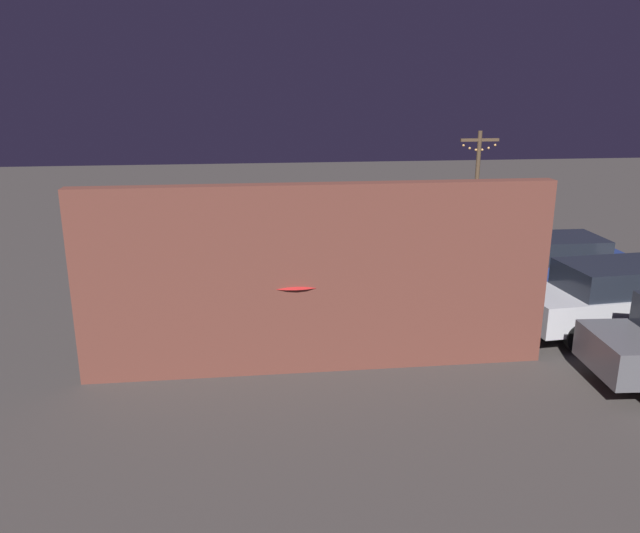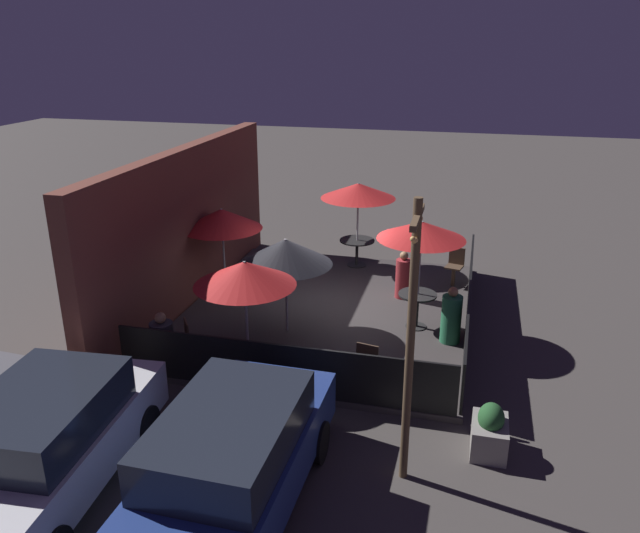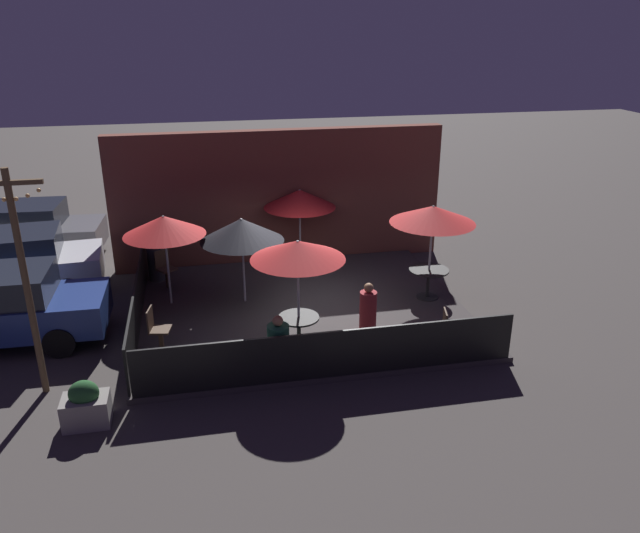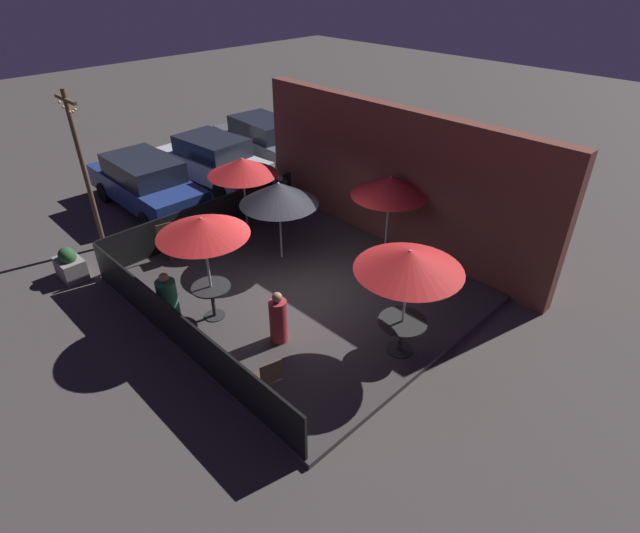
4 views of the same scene
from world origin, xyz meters
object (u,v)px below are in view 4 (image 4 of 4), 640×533
object	(u,v)px
patio_umbrella_0	(202,227)
dining_table_0	(212,293)
patio_umbrella_2	(390,186)
patron_1	(281,195)
planter_box	(70,265)
parked_car_0	(146,183)
patron_2	(168,300)
parked_car_1	(213,160)
dining_table_1	(402,327)
parked_car_2	(265,139)
patio_chair_0	(272,202)
patio_chair_2	(167,241)
patio_chair_1	(269,377)
light_post	(83,166)
patio_umbrella_3	(279,193)
patron_0	(278,319)
patio_umbrella_1	(410,260)
patio_umbrella_4	(242,166)

from	to	relation	value
patio_umbrella_0	dining_table_0	distance (m)	1.57
patio_umbrella_2	patron_1	size ratio (longest dim) A/B	1.84
planter_box	parked_car_0	xyz separation A→B (m)	(-2.25, 3.31, 0.49)
patron_2	parked_car_1	size ratio (longest dim) A/B	0.28
dining_table_1	planter_box	xyz separation A→B (m)	(-7.37, -3.50, -0.34)
patio_umbrella_2	parked_car_2	size ratio (longest dim) A/B	0.45
planter_box	patio_chair_0	bearing A→B (deg)	77.68
patio_umbrella_0	patio_chair_2	size ratio (longest dim) A/B	2.48
patio_chair_1	patio_chair_2	xyz separation A→B (m)	(-5.46, 1.22, 0.00)
parked_car_0	patio_umbrella_2	bearing A→B (deg)	23.72
light_post	patio_umbrella_2	bearing A→B (deg)	41.89
patio_chair_1	parked_car_0	bearing A→B (deg)	-1.55
parked_car_0	parked_car_1	distance (m)	2.61
patio_umbrella_3	parked_car_2	bearing A→B (deg)	143.89
patio_umbrella_3	parked_car_0	bearing A→B (deg)	-170.76
patron_0	patio_chair_2	bearing A→B (deg)	-114.30
patio_umbrella_0	patio_umbrella_1	bearing A→B (deg)	29.59
patio_umbrella_0	patio_umbrella_1	distance (m)	4.01
patio_umbrella_1	patio_chair_1	xyz separation A→B (m)	(-0.80, -2.65, -1.56)
patio_umbrella_1	dining_table_1	distance (m)	1.50
patio_chair_1	planter_box	xyz separation A→B (m)	(-6.57, -0.84, -0.29)
patio_chair_2	parked_car_2	size ratio (longest dim) A/B	0.21
patron_2	patron_1	bearing A→B (deg)	-103.30
light_post	patron_0	bearing A→B (deg)	7.21
planter_box	parked_car_0	world-z (taller)	parked_car_0
patio_umbrella_3	light_post	bearing A→B (deg)	-143.02
patio_umbrella_1	patio_chair_0	bearing A→B (deg)	162.55
patio_umbrella_0	patron_2	size ratio (longest dim) A/B	1.97
parked_car_2	patio_umbrella_1	bearing A→B (deg)	-22.27
patio_umbrella_0	patron_1	world-z (taller)	patio_umbrella_0
patio_umbrella_0	light_post	distance (m)	4.80
patio_chair_0	light_post	world-z (taller)	light_post
patio_chair_1	patron_0	xyz separation A→B (m)	(-1.11, 1.16, -0.02)
patio_umbrella_3	patron_2	world-z (taller)	patio_umbrella_3
patio_chair_1	patio_umbrella_2	bearing A→B (deg)	-57.34
patio_umbrella_4	patio_chair_2	world-z (taller)	patio_umbrella_4
dining_table_0	light_post	distance (m)	5.06
patron_1	planter_box	distance (m)	6.04
dining_table_0	light_post	size ratio (longest dim) A/B	0.20
patio_chair_0	patron_1	size ratio (longest dim) A/B	0.83
parked_car_1	patron_2	bearing A→B (deg)	-45.78
patio_umbrella_4	patron_1	bearing A→B (deg)	103.16
patio_umbrella_3	patio_chair_2	world-z (taller)	patio_umbrella_3
dining_table_1	parked_car_1	distance (m)	10.12
patio_umbrella_0	parked_car_0	world-z (taller)	patio_umbrella_0
planter_box	parked_car_0	bearing A→B (deg)	124.25
dining_table_0	patio_umbrella_2	bearing A→B (deg)	79.78
planter_box	light_post	world-z (taller)	light_post
patio_chair_2	patron_2	world-z (taller)	patron_2
parked_car_0	dining_table_0	bearing A→B (deg)	-15.47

